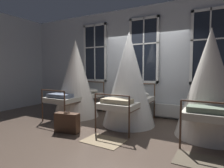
{
  "coord_description": "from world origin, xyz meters",
  "views": [
    {
      "loc": [
        1.86,
        -4.26,
        1.4
      ],
      "look_at": [
        -0.52,
        0.11,
        1.03
      ],
      "focal_mm": 29.84,
      "sensor_mm": 36.0,
      "label": 1
    }
  ],
  "objects_px": {
    "cot_second": "(129,80)",
    "cot_third": "(210,85)",
    "cot_first": "(76,80)",
    "suitcase_dark": "(67,123)"
  },
  "relations": [
    {
      "from": "cot_second",
      "to": "suitcase_dark",
      "type": "bearing_deg",
      "value": 142.9
    },
    {
      "from": "suitcase_dark",
      "to": "cot_first",
      "type": "bearing_deg",
      "value": 112.04
    },
    {
      "from": "cot_first",
      "to": "suitcase_dark",
      "type": "relative_size",
      "value": 3.94
    },
    {
      "from": "cot_second",
      "to": "suitcase_dark",
      "type": "relative_size",
      "value": 4.07
    },
    {
      "from": "cot_second",
      "to": "cot_third",
      "type": "bearing_deg",
      "value": -91.15
    },
    {
      "from": "suitcase_dark",
      "to": "cot_third",
      "type": "bearing_deg",
      "value": 13.69
    },
    {
      "from": "cot_first",
      "to": "suitcase_dark",
      "type": "distance_m",
      "value": 1.76
    },
    {
      "from": "cot_third",
      "to": "suitcase_dark",
      "type": "bearing_deg",
      "value": 113.76
    },
    {
      "from": "cot_second",
      "to": "cot_third",
      "type": "height_order",
      "value": "cot_second"
    },
    {
      "from": "cot_first",
      "to": "cot_third",
      "type": "relative_size",
      "value": 1.01
    }
  ]
}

